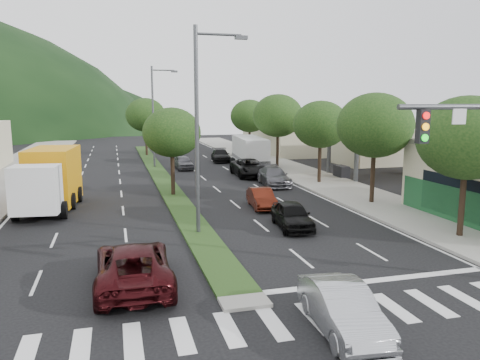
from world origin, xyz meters
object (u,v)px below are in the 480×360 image
object	(u,v)px
car_queue_c	(261,198)
car_queue_f	(221,155)
tree_med_near	(172,133)
streetlight_mid	(155,112)
suv_maroon	(133,265)
car_queue_a	(292,215)
tree_med_far	(146,115)
tree_r_a	(467,138)
sedan_silver	(343,309)
box_truck	(50,181)
motorhome	(250,152)
tree_r_b	(375,125)
tree_r_d	(278,116)
tree_r_c	(321,125)
tree_r_e	(250,116)
car_queue_d	(249,168)
car_queue_e	(183,162)
car_queue_b	(274,177)
streetlight_near	(201,121)

from	to	relation	value
car_queue_c	car_queue_f	xyz separation A→B (m)	(2.71, 23.39, 0.08)
tree_med_near	streetlight_mid	xyz separation A→B (m)	(0.21, 15.00, 1.16)
suv_maroon	car_queue_a	distance (m)	10.12
tree_med_far	streetlight_mid	bearing A→B (deg)	-88.93
tree_r_a	sedan_silver	size ratio (longest dim) A/B	1.60
box_truck	motorhome	size ratio (longest dim) A/B	0.92
motorhome	tree_r_b	bearing A→B (deg)	-74.83
sedan_silver	car_queue_c	bearing A→B (deg)	85.70
car_queue_c	motorhome	xyz separation A→B (m)	(4.18, 16.85, 1.06)
motorhome	car_queue_c	bearing A→B (deg)	-98.38
tree_med_far	car_queue_f	world-z (taller)	tree_med_far
tree_r_d	box_truck	size ratio (longest dim) A/B	0.94
tree_r_b	tree_med_far	distance (m)	34.18
tree_r_b	car_queue_f	size ratio (longest dim) A/B	1.46
car_queue_c	tree_r_c	bearing A→B (deg)	50.31
tree_r_e	car_queue_f	size ratio (longest dim) A/B	1.42
tree_r_d	tree_r_e	size ratio (longest dim) A/B	1.07
motorhome	tree_r_a	bearing A→B (deg)	-77.80
car_queue_d	suv_maroon	bearing A→B (deg)	-113.65
car_queue_d	car_queue_e	bearing A→B (deg)	131.39
car_queue_d	sedan_silver	bearing A→B (deg)	-99.20
tree_r_a	car_queue_d	size ratio (longest dim) A/B	1.20
tree_r_a	tree_med_far	size ratio (longest dim) A/B	0.96
box_truck	car_queue_a	bearing A→B (deg)	153.51
tree_r_b	sedan_silver	xyz separation A→B (m)	(-9.83, -15.00, -4.35)
car_queue_a	car_queue_b	size ratio (longest dim) A/B	0.82
tree_r_d	car_queue_f	xyz separation A→B (m)	(-4.46, 6.21, -4.49)
streetlight_mid	box_truck	xyz separation A→B (m)	(-7.91, -17.09, -3.85)
streetlight_mid	car_queue_b	size ratio (longest dim) A/B	2.05
tree_r_a	motorhome	size ratio (longest dim) A/B	0.80
sedan_silver	tree_r_e	bearing A→B (deg)	82.36
streetlight_mid	car_queue_e	bearing A→B (deg)	-36.20
streetlight_near	motorhome	bearing A→B (deg)	67.91
tree_r_e	suv_maroon	size ratio (longest dim) A/B	1.21
tree_med_far	car_queue_e	size ratio (longest dim) A/B	1.78
car_queue_b	car_queue_f	distance (m)	16.06
car_queue_d	car_queue_e	distance (m)	7.84
tree_r_c	car_queue_a	distance (m)	14.67
tree_r_a	suv_maroon	xyz separation A→B (m)	(-15.38, -2.00, -4.05)
car_queue_a	box_truck	world-z (taller)	box_truck
car_queue_c	tree_r_b	bearing A→B (deg)	-1.24
tree_med_far	car_queue_a	size ratio (longest dim) A/B	1.72
sedan_silver	box_truck	distance (m)	21.36
tree_med_near	car_queue_c	bearing A→B (deg)	-47.01
tree_med_near	car_queue_b	world-z (taller)	tree_med_near
tree_r_c	car_queue_b	xyz separation A→B (m)	(-3.79, 0.17, -4.04)
tree_r_a	car_queue_c	size ratio (longest dim) A/B	1.81
streetlight_mid	motorhome	bearing A→B (deg)	-20.70
car_queue_a	car_queue_e	bearing A→B (deg)	101.75
tree_r_d	car_queue_b	world-z (taller)	tree_r_d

